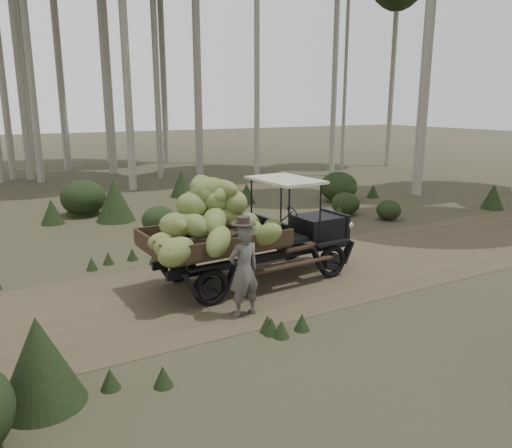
% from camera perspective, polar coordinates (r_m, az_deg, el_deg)
% --- Properties ---
extents(ground, '(120.00, 120.00, 0.00)m').
position_cam_1_polar(ground, '(10.84, 1.98, -6.35)').
color(ground, '#473D2B').
rests_on(ground, ground).
extents(dirt_track, '(70.00, 4.00, 0.01)m').
position_cam_1_polar(dirt_track, '(10.83, 1.98, -6.33)').
color(dirt_track, brown).
rests_on(dirt_track, ground).
extents(banana_truck, '(4.91, 2.42, 2.43)m').
position_cam_1_polar(banana_truck, '(10.00, -3.09, 0.22)').
color(banana_truck, black).
rests_on(banana_truck, ground).
extents(farmer, '(0.64, 0.48, 1.81)m').
position_cam_1_polar(farmer, '(8.79, -1.41, -5.24)').
color(farmer, '#55524E').
rests_on(farmer, ground).
extents(undergrowth, '(23.42, 22.87, 1.39)m').
position_cam_1_polar(undergrowth, '(10.99, -6.36, -3.09)').
color(undergrowth, '#233319').
rests_on(undergrowth, ground).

